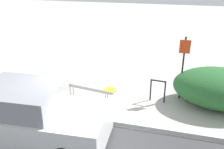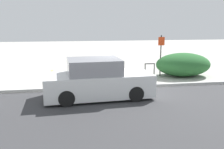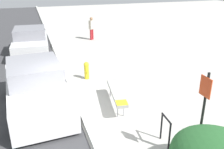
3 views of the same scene
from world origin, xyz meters
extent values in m
plane|color=#ADAAA3|center=(0.00, 0.00, 0.00)|extent=(60.00, 60.00, 0.00)
cube|color=#38383A|center=(0.00, -5.15, 0.00)|extent=(60.00, 10.00, 0.01)
cube|color=#B7B7B2|center=(0.00, 0.00, 0.07)|extent=(60.00, 0.20, 0.13)
cylinder|color=#99999E|center=(-1.30, 1.27, 0.23)|extent=(0.04, 0.04, 0.46)
cylinder|color=#99999E|center=(0.12, 1.05, 0.23)|extent=(0.04, 0.04, 0.46)
cylinder|color=#99999E|center=(-1.27, 1.47, 0.23)|extent=(0.04, 0.04, 0.46)
cylinder|color=#99999E|center=(0.15, 1.25, 0.23)|extent=(0.04, 0.04, 0.46)
cube|color=#999993|center=(-0.58, 1.26, 0.51)|extent=(2.08, 0.67, 0.11)
cube|color=yellow|center=(0.26, 1.13, 0.57)|extent=(0.41, 0.40, 0.01)
cylinder|color=black|center=(1.58, 1.80, 0.40)|extent=(0.05, 0.05, 0.80)
cylinder|color=black|center=(2.07, 1.75, 0.40)|extent=(0.05, 0.05, 0.80)
cylinder|color=black|center=(1.82, 1.78, 0.80)|extent=(0.55, 0.10, 0.05)
cylinder|color=black|center=(2.58, 2.23, 1.15)|extent=(0.06, 0.06, 2.30)
cube|color=red|center=(2.58, 2.19, 1.97)|extent=(0.36, 0.02, 0.46)
cylinder|color=gold|center=(-3.26, 0.83, 0.30)|extent=(0.20, 0.20, 0.60)
sphere|color=gold|center=(-3.26, 0.83, 0.66)|extent=(0.22, 0.22, 0.22)
cylinder|color=gold|center=(-3.40, 0.83, 0.36)|extent=(0.08, 0.07, 0.07)
cylinder|color=gold|center=(-3.12, 0.83, 0.36)|extent=(0.08, 0.07, 0.07)
ellipsoid|color=#28602D|center=(3.87, 2.08, 0.65)|extent=(3.11, 2.20, 1.31)
cylinder|color=black|center=(-0.03, -0.39, 0.30)|extent=(0.61, 0.22, 0.60)
cylinder|color=black|center=(0.08, -2.07, 0.30)|extent=(0.61, 0.22, 0.60)
cylinder|color=black|center=(-2.65, -0.56, 0.30)|extent=(0.61, 0.22, 0.60)
cylinder|color=black|center=(-2.54, -2.24, 0.30)|extent=(0.61, 0.22, 0.60)
cube|color=white|center=(-1.28, -1.31, 0.54)|extent=(4.33, 2.09, 0.88)
cube|color=gray|center=(-1.45, -1.32, 1.28)|extent=(2.13, 1.77, 0.62)
camera|label=1|loc=(2.39, -6.25, 4.33)|focal=40.00mm
camera|label=2|loc=(-2.27, -10.99, 2.98)|focal=40.00mm
camera|label=3|loc=(6.62, -1.31, 4.26)|focal=40.00mm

